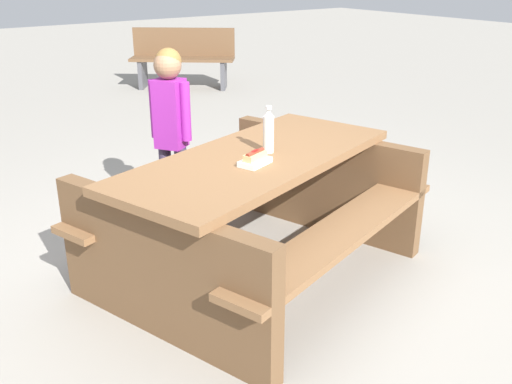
{
  "coord_description": "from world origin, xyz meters",
  "views": [
    {
      "loc": [
        1.81,
        2.51,
        1.77
      ],
      "look_at": [
        0.0,
        0.0,
        0.52
      ],
      "focal_mm": 40.6,
      "sensor_mm": 36.0,
      "label": 1
    }
  ],
  "objects_px": {
    "child_in_coat": "(170,114)",
    "picnic_table": "(256,205)",
    "hotdog_tray": "(255,159)",
    "park_bench_mid": "(183,57)",
    "soda_bottle": "(269,131)"
  },
  "relations": [
    {
      "from": "child_in_coat",
      "to": "picnic_table",
      "type": "bearing_deg",
      "value": 91.47
    },
    {
      "from": "soda_bottle",
      "to": "park_bench_mid",
      "type": "relative_size",
      "value": 0.19
    },
    {
      "from": "picnic_table",
      "to": "child_in_coat",
      "type": "bearing_deg",
      "value": -88.53
    },
    {
      "from": "hotdog_tray",
      "to": "child_in_coat",
      "type": "bearing_deg",
      "value": -93.97
    },
    {
      "from": "picnic_table",
      "to": "soda_bottle",
      "type": "relative_size",
      "value": 7.95
    },
    {
      "from": "picnic_table",
      "to": "park_bench_mid",
      "type": "distance_m",
      "value": 5.61
    },
    {
      "from": "soda_bottle",
      "to": "hotdog_tray",
      "type": "xyz_separation_m",
      "value": [
        0.19,
        0.13,
        -0.09
      ]
    },
    {
      "from": "soda_bottle",
      "to": "park_bench_mid",
      "type": "distance_m",
      "value": 5.59
    },
    {
      "from": "child_in_coat",
      "to": "hotdog_tray",
      "type": "bearing_deg",
      "value": 86.03
    },
    {
      "from": "picnic_table",
      "to": "hotdog_tray",
      "type": "height_order",
      "value": "hotdog_tray"
    },
    {
      "from": "soda_bottle",
      "to": "picnic_table",
      "type": "bearing_deg",
      "value": -3.29
    },
    {
      "from": "park_bench_mid",
      "to": "hotdog_tray",
      "type": "bearing_deg",
      "value": 64.81
    },
    {
      "from": "soda_bottle",
      "to": "hotdog_tray",
      "type": "relative_size",
      "value": 1.3
    },
    {
      "from": "picnic_table",
      "to": "park_bench_mid",
      "type": "xyz_separation_m",
      "value": [
        -2.35,
        -5.09,
        0.0
      ]
    },
    {
      "from": "picnic_table",
      "to": "child_in_coat",
      "type": "height_order",
      "value": "child_in_coat"
    }
  ]
}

